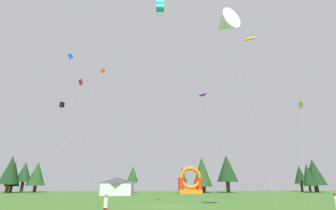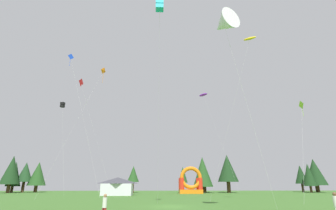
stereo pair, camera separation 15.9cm
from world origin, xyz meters
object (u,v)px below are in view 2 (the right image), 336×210
kite_orange_diamond (103,73)px  kite_white_delta (224,24)px  kite_purple_parafoil (203,95)px  inflatable_orange_dome (191,184)px  kite_black_box (63,105)px  kite_blue_diamond (71,59)px  person_left_edge (105,205)px  kite_cyan_box (160,6)px  festival_tent (117,186)px  kite_lime_diamond (302,106)px  kite_yellow_parafoil (250,39)px  kite_red_diamond (80,83)px  person_far_side (336,204)px

kite_orange_diamond → kite_white_delta: (17.11, -22.54, -4.97)m
kite_purple_parafoil → inflatable_orange_dome: bearing=148.6°
kite_black_box → kite_blue_diamond: bearing=-66.4°
kite_white_delta → person_left_edge: size_ratio=10.87×
inflatable_orange_dome → kite_cyan_box: bearing=-101.3°
kite_purple_parafoil → festival_tent: size_ratio=4.05×
inflatable_orange_dome → festival_tent: bearing=-153.1°
kite_blue_diamond → festival_tent: 27.44m
kite_lime_diamond → kite_yellow_parafoil: bearing=-152.3°
kite_cyan_box → person_left_edge: kite_cyan_box is taller
kite_lime_diamond → kite_orange_diamond: (-32.54, 8.16, 8.82)m
kite_blue_diamond → kite_lime_diamond: bearing=-11.6°
person_left_edge → festival_tent: (-5.02, 36.77, 0.77)m
kite_blue_diamond → inflatable_orange_dome: kite_blue_diamond is taller
kite_blue_diamond → kite_red_diamond: (-0.68, 8.82, -1.31)m
person_left_edge → kite_white_delta: bearing=-145.7°
kite_white_delta → festival_tent: kite_white_delta is taller
inflatable_orange_dome → kite_white_delta: bearing=-92.1°
kite_purple_parafoil → kite_blue_diamond: bearing=-148.0°
kite_lime_diamond → kite_red_diamond: kite_red_diamond is taller
kite_black_box → kite_red_diamond: kite_red_diamond is taller
kite_black_box → kite_purple_parafoil: kite_purple_parafoil is taller
person_far_side → kite_red_diamond: bearing=-49.8°
kite_lime_diamond → kite_orange_diamond: bearing=165.9°
kite_black_box → kite_cyan_box: bearing=-55.2°
kite_red_diamond → kite_yellow_parafoil: kite_red_diamond is taller
kite_orange_diamond → inflatable_orange_dome: size_ratio=3.66×
kite_red_diamond → kite_white_delta: (24.07, -31.18, -6.26)m
kite_red_diamond → festival_tent: bearing=18.2°
kite_blue_diamond → kite_orange_diamond: (6.28, 0.18, -2.60)m
kite_red_diamond → person_left_edge: kite_red_diamond is taller
kite_black_box → inflatable_orange_dome: kite_black_box is taller
kite_lime_diamond → festival_tent: bearing=146.9°
kite_cyan_box → kite_white_delta: size_ratio=1.20×
kite_orange_diamond → kite_red_diamond: size_ratio=0.95×
kite_blue_diamond → person_left_edge: kite_blue_diamond is taller
kite_blue_diamond → kite_red_diamond: bearing=94.4°
kite_orange_diamond → person_far_side: (22.65, -26.02, -21.38)m
kite_cyan_box → person_far_side: bearing=-28.2°
inflatable_orange_dome → kite_lime_diamond: bearing=-63.8°
kite_purple_parafoil → person_far_side: bearing=-89.6°
kite_black_box → person_left_edge: kite_black_box is taller
kite_black_box → kite_white_delta: 46.20m
kite_lime_diamond → kite_cyan_box: size_ratio=0.64×
kite_purple_parafoil → festival_tent: kite_purple_parafoil is taller
person_far_side → person_left_edge: person_far_side is taller
kite_red_diamond → inflatable_orange_dome: (25.61, 11.36, -21.52)m
kite_blue_diamond → kite_white_delta: kite_blue_diamond is taller
kite_purple_parafoil → kite_white_delta: size_ratio=1.34×
inflatable_orange_dome → kite_red_diamond: bearing=-156.1°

